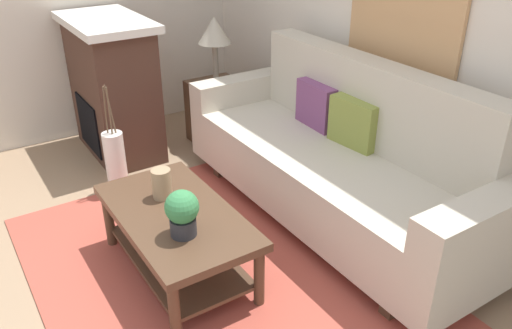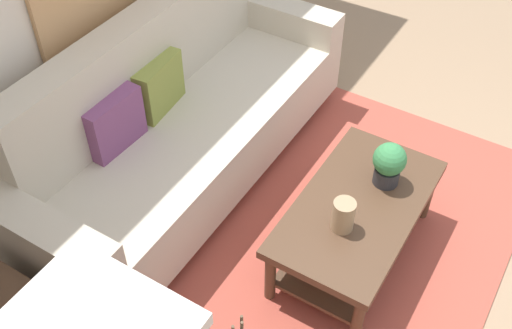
# 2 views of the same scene
# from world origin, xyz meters

# --- Properties ---
(ground_plane) EXTENTS (8.93, 8.93, 0.00)m
(ground_plane) POSITION_xyz_m (0.00, 0.00, 0.00)
(ground_plane) COLOR #9E7F60
(area_rug) EXTENTS (2.52, 1.96, 0.01)m
(area_rug) POSITION_xyz_m (0.00, 0.50, 0.01)
(area_rug) COLOR #B24C3D
(area_rug) RESTS_ON ground_plane
(couch) EXTENTS (2.46, 0.84, 1.08)m
(couch) POSITION_xyz_m (-0.09, 1.50, 0.43)
(couch) COLOR beige
(couch) RESTS_ON ground_plane
(throw_pillow_plum) EXTENTS (0.36, 0.13, 0.32)m
(throw_pillow_plum) POSITION_xyz_m (-0.48, 1.63, 0.68)
(throw_pillow_plum) COLOR #7A4270
(throw_pillow_plum) RESTS_ON couch
(throw_pillow_olive) EXTENTS (0.37, 0.16, 0.32)m
(throw_pillow_olive) POSITION_xyz_m (-0.09, 1.63, 0.68)
(throw_pillow_olive) COLOR olive
(throw_pillow_olive) RESTS_ON couch
(coffee_table) EXTENTS (1.10, 0.60, 0.43)m
(coffee_table) POSITION_xyz_m (-0.11, 0.31, 0.31)
(coffee_table) COLOR #513826
(coffee_table) RESTS_ON ground_plane
(tabletop_vase) EXTENTS (0.12, 0.12, 0.18)m
(tabletop_vase) POSITION_xyz_m (-0.30, 0.32, 0.52)
(tabletop_vase) COLOR tan
(tabletop_vase) RESTS_ON coffee_table
(potted_plant_tabletop) EXTENTS (0.18, 0.18, 0.26)m
(potted_plant_tabletop) POSITION_xyz_m (0.12, 0.26, 0.57)
(potted_plant_tabletop) COLOR #2D2D33
(potted_plant_tabletop) RESTS_ON coffee_table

